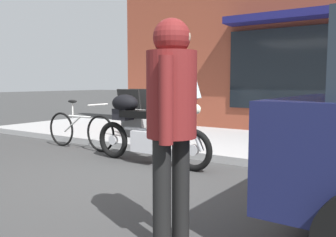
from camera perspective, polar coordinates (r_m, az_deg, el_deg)
ground_plane at (r=4.96m, az=-2.38°, el=-8.89°), size 80.00×80.00×0.00m
touring_motorcycle at (r=5.59m, az=-3.76°, el=-1.02°), size 2.15×0.70×1.38m
parked_bicycle at (r=6.96m, az=-13.84°, el=-1.71°), size 1.73×0.48×0.92m
pedestrian_walking at (r=2.70m, az=0.61°, el=2.05°), size 0.50×0.52×1.73m
sandwich_board_sign at (r=7.36m, az=-5.40°, el=0.81°), size 0.55×0.42×0.99m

